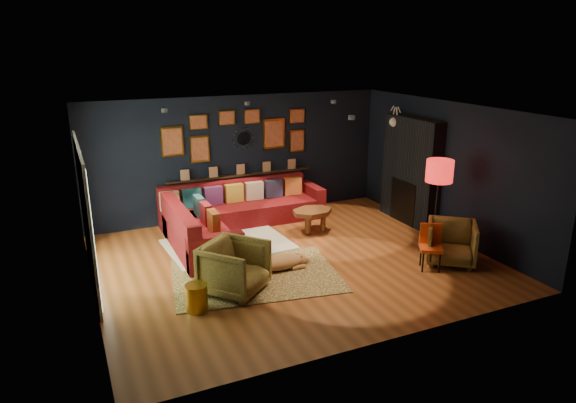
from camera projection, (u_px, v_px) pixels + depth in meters
name	position (u px, v px, depth m)	size (l,w,h in m)	color
floor	(293.00, 261.00, 8.93)	(6.50, 6.50, 0.00)	brown
room_walls	(293.00, 172.00, 8.45)	(6.50, 6.50, 6.50)	black
sectional	(227.00, 217.00, 10.16)	(3.41, 2.69, 0.86)	maroon
ledge	(241.00, 175.00, 10.99)	(3.20, 0.12, 0.04)	black
gallery_wall	(238.00, 134.00, 10.75)	(3.15, 0.04, 1.02)	gold
sunburst_mirror	(243.00, 138.00, 10.83)	(0.47, 0.16, 0.47)	silver
fireplace	(410.00, 175.00, 10.62)	(0.31, 1.60, 2.20)	black
deer_head	(401.00, 121.00, 10.76)	(0.50, 0.28, 0.45)	white
sliding_door	(86.00, 216.00, 7.86)	(0.06, 2.80, 2.20)	white
ceiling_spots	(274.00, 108.00, 8.86)	(3.30, 2.50, 0.06)	black
shag_rug	(228.00, 244.00, 9.63)	(2.21, 1.60, 0.03)	silver
leopard_rug	(256.00, 276.00, 8.35)	(2.64, 1.89, 0.02)	tan
coffee_table	(312.00, 214.00, 10.23)	(0.90, 0.70, 0.43)	brown
pouf	(209.00, 234.00, 9.64)	(0.48, 0.48, 0.32)	#A3241B
armchair_left	(234.00, 265.00, 7.70)	(0.85, 0.79, 0.87)	gold
armchair_right	(452.00, 241.00, 8.75)	(0.79, 0.74, 0.81)	gold
gold_stool	(197.00, 298.00, 7.23)	(0.32, 0.32, 0.40)	gold
orange_chair	(431.00, 243.00, 8.54)	(0.49, 0.49, 0.76)	black
floor_lamp	(439.00, 175.00, 8.90)	(0.47, 0.47, 1.71)	black
dog	(280.00, 260.00, 8.52)	(1.09, 0.54, 0.35)	#AB7144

